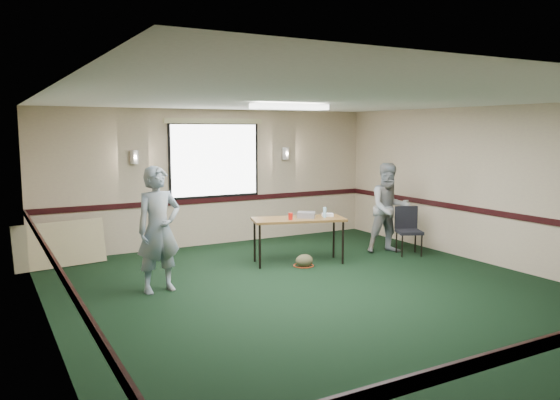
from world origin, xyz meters
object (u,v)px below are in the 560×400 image
person_right (389,208)px  conference_chair (408,226)px  folding_table (298,221)px  person_left (159,229)px  projector (306,215)px

person_right → conference_chair: bearing=-32.0°
folding_table → person_left: size_ratio=0.94×
conference_chair → person_left: (-4.74, -0.11, 0.38)m
projector → person_right: bearing=34.7°
projector → person_left: (-2.73, -0.45, 0.06)m
projector → folding_table: bearing=-151.8°
conference_chair → person_right: person_right is taller
conference_chair → person_right: (-0.24, 0.26, 0.33)m
projector → person_right: size_ratio=0.18×
folding_table → conference_chair: bearing=6.8°
person_left → person_right: person_left is taller
person_left → person_right: (4.51, 0.37, -0.05)m
person_left → folding_table: bearing=2.5°
folding_table → person_left: bearing=-153.0°
projector → conference_chair: (2.01, -0.35, -0.32)m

